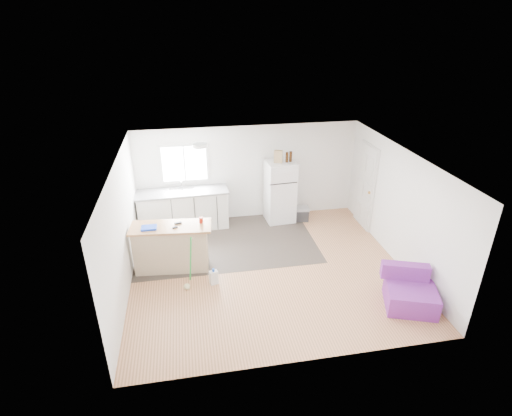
# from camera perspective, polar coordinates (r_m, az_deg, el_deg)

# --- Properties ---
(room) EXTENTS (5.51, 5.01, 2.41)m
(room) POSITION_cam_1_polar(r_m,az_deg,el_deg) (7.77, 1.82, -1.38)
(room) COLOR #9B6441
(room) RESTS_ON ground
(vinyl_zone) EXTENTS (4.05, 2.50, 0.00)m
(vinyl_zone) POSITION_cam_1_polar(r_m,az_deg,el_deg) (9.33, -4.24, -4.86)
(vinyl_zone) COLOR #302924
(vinyl_zone) RESTS_ON floor
(window) EXTENTS (1.18, 0.06, 0.98)m
(window) POSITION_cam_1_polar(r_m,az_deg,el_deg) (9.78, -10.19, 6.27)
(window) COLOR white
(window) RESTS_ON back_wall
(interior_door) EXTENTS (0.11, 0.92, 2.10)m
(interior_door) POSITION_cam_1_polar(r_m,az_deg,el_deg) (10.02, 15.38, 2.95)
(interior_door) COLOR white
(interior_door) RESTS_ON right_wall
(ceiling_fixture) EXTENTS (0.30, 0.30, 0.07)m
(ceiling_fixture) POSITION_cam_1_polar(r_m,az_deg,el_deg) (8.31, -8.03, 8.85)
(ceiling_fixture) COLOR white
(ceiling_fixture) RESTS_ON ceiling
(kitchen_cabinets) EXTENTS (2.21, 0.75, 1.26)m
(kitchen_cabinets) POSITION_cam_1_polar(r_m,az_deg,el_deg) (9.88, -10.32, -0.16)
(kitchen_cabinets) COLOR white
(kitchen_cabinets) RESTS_ON floor
(peninsula) EXTENTS (1.65, 0.76, 0.98)m
(peninsula) POSITION_cam_1_polar(r_m,az_deg,el_deg) (8.33, -11.99, -5.49)
(peninsula) COLOR tan
(peninsula) RESTS_ON floor
(refrigerator) EXTENTS (0.74, 0.71, 1.57)m
(refrigerator) POSITION_cam_1_polar(r_m,az_deg,el_deg) (10.00, 3.44, 2.37)
(refrigerator) COLOR white
(refrigerator) RESTS_ON floor
(cooler) EXTENTS (0.51, 0.38, 0.36)m
(cooler) POSITION_cam_1_polar(r_m,az_deg,el_deg) (10.27, 6.22, -0.78)
(cooler) COLOR #29292B
(cooler) RESTS_ON floor
(purple_seat) EXTENTS (1.07, 1.06, 0.70)m
(purple_seat) POSITION_cam_1_polar(r_m,az_deg,el_deg) (7.82, 21.08, -11.22)
(purple_seat) COLOR #7E2D94
(purple_seat) RESTS_ON floor
(cleaner_jug) EXTENTS (0.18, 0.15, 0.34)m
(cleaner_jug) POSITION_cam_1_polar(r_m,az_deg,el_deg) (7.92, -6.05, -9.80)
(cleaner_jug) COLOR silver
(cleaner_jug) RESTS_ON floor
(mop) EXTENTS (0.23, 0.32, 1.15)m
(mop) POSITION_cam_1_polar(r_m,az_deg,el_deg) (7.83, -9.67, -9.79)
(mop) COLOR green
(mop) RESTS_ON floor
(red_cup) EXTENTS (0.09, 0.09, 0.12)m
(red_cup) POSITION_cam_1_polar(r_m,az_deg,el_deg) (8.09, -7.86, -1.71)
(red_cup) COLOR red
(red_cup) RESTS_ON peninsula
(blue_tray) EXTENTS (0.30, 0.22, 0.04)m
(blue_tray) POSITION_cam_1_polar(r_m,az_deg,el_deg) (8.09, -15.04, -2.73)
(blue_tray) COLOR blue
(blue_tray) RESTS_ON peninsula
(tool_a) EXTENTS (0.15, 0.08, 0.03)m
(tool_a) POSITION_cam_1_polar(r_m,az_deg,el_deg) (8.14, -11.08, -2.12)
(tool_a) COLOR black
(tool_a) RESTS_ON peninsula
(tool_b) EXTENTS (0.11, 0.07, 0.03)m
(tool_b) POSITION_cam_1_polar(r_m,az_deg,el_deg) (7.99, -11.49, -2.73)
(tool_b) COLOR black
(tool_b) RESTS_ON peninsula
(cardboard_box) EXTENTS (0.22, 0.16, 0.30)m
(cardboard_box) POSITION_cam_1_polar(r_m,az_deg,el_deg) (9.62, 3.20, 7.36)
(cardboard_box) COLOR tan
(cardboard_box) RESTS_ON refrigerator
(bottle_left) EXTENTS (0.09, 0.09, 0.25)m
(bottle_left) POSITION_cam_1_polar(r_m,az_deg,el_deg) (9.66, 4.44, 7.24)
(bottle_left) COLOR #351C09
(bottle_left) RESTS_ON refrigerator
(bottle_right) EXTENTS (0.09, 0.09, 0.25)m
(bottle_right) POSITION_cam_1_polar(r_m,az_deg,el_deg) (9.72, 4.96, 7.34)
(bottle_right) COLOR #351C09
(bottle_right) RESTS_ON refrigerator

